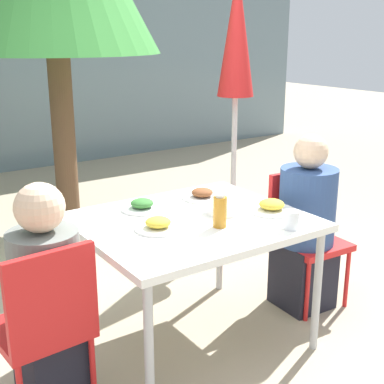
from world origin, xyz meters
name	(u,v)px	position (x,y,z in m)	size (l,w,h in m)	color
ground_plane	(192,341)	(0.00, 0.00, 0.00)	(24.00, 24.00, 0.00)	tan
dining_table	(192,229)	(0.00, 0.00, 0.69)	(1.17, 1.00, 0.75)	white
chair_left	(45,320)	(-0.88, -0.15, 0.50)	(0.43, 0.43, 0.85)	red
person_left	(48,304)	(-0.84, -0.06, 0.52)	(0.32, 0.32, 1.10)	black
chair_right	(303,228)	(0.89, 0.04, 0.50)	(0.42, 0.42, 0.85)	red
person_right	(306,229)	(0.84, -0.04, 0.53)	(0.35, 0.35, 1.12)	black
closed_umbrella	(236,53)	(1.12, 1.06, 1.56)	(0.36, 0.36, 2.19)	#333333
plate_0	(202,195)	(0.25, 0.26, 0.77)	(0.23, 0.23, 0.07)	white
plate_1	(142,206)	(-0.15, 0.28, 0.77)	(0.23, 0.23, 0.07)	white
plate_2	(158,225)	(-0.23, -0.04, 0.77)	(0.24, 0.24, 0.07)	white
plate_3	(272,207)	(0.44, -0.15, 0.77)	(0.26, 0.26, 0.07)	white
bottle	(220,211)	(0.05, -0.18, 0.83)	(0.07, 0.07, 0.18)	#B7751E
drinking_cup	(291,220)	(0.33, -0.41, 0.80)	(0.08, 0.08, 0.10)	white
salad_bowl	(222,209)	(0.19, -0.02, 0.77)	(0.19, 0.19, 0.05)	white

